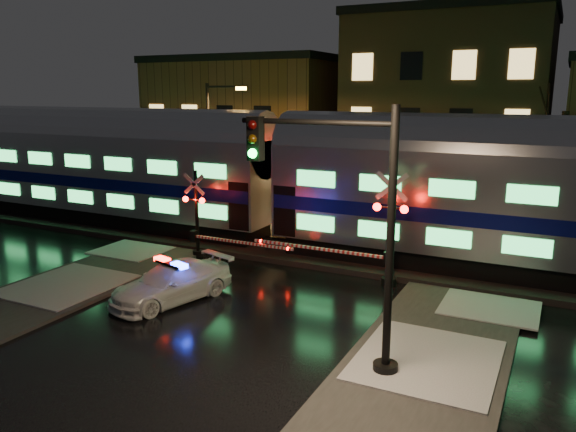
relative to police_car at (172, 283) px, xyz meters
The scene contains 11 objects.
ground 3.31m from the police_car, 44.67° to the left, with size 120.00×120.00×0.00m, color black.
ballast 7.66m from the police_car, 72.42° to the left, with size 90.00×4.20×0.24m, color black.
sidewalk_right 9.58m from the police_car, 22.89° to the right, with size 4.00×20.00×0.12m, color #2D2D2D.
building_left 26.81m from the police_car, 113.77° to the left, with size 14.00×10.00×9.00m, color #533320.
building_mid 25.67m from the police_car, 80.14° to the left, with size 12.00×11.00×11.50m, color brown.
train 7.78m from the police_car, 87.86° to the left, with size 51.00×3.12×5.92m.
police_car is the anchor object (origin of this frame).
crossing_signal_right 7.52m from the police_car, 38.19° to the left, with size 6.18×0.67×4.37m.
crossing_signal_left 5.03m from the police_car, 112.33° to the left, with size 5.28×0.63×3.74m.
traffic_light 7.74m from the police_car, 14.55° to the right, with size 4.32×0.74×6.68m.
streetlight 13.18m from the police_car, 117.17° to the left, with size 2.47×0.26×7.38m.
Camera 1 is at (9.23, -16.65, 6.98)m, focal length 35.00 mm.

